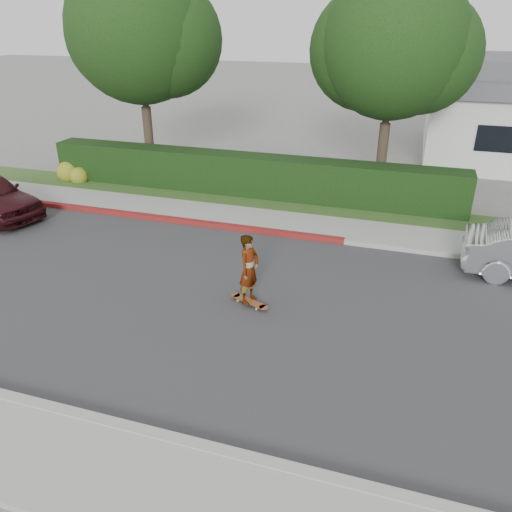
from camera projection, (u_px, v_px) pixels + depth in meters
The scene contains 14 objects.
ground at pixel (272, 311), 11.07m from camera, with size 120.00×120.00×0.00m, color slate.
road at pixel (272, 311), 11.07m from camera, with size 60.00×8.00×0.01m, color #2D2D30.
curb_near at pixel (198, 446), 7.52m from camera, with size 60.00×0.20×0.15m, color #9E9E99.
sidewalk_near at pixel (171, 497), 6.76m from camera, with size 60.00×1.60×0.12m, color gray.
curb_far at pixel (310, 237), 14.55m from camera, with size 60.00×0.20×0.15m, color #9E9E99.
curb_red_section at pixel (156, 218), 15.90m from camera, with size 12.00×0.21×0.15m, color maroon.
sidewalk_far at pixel (316, 226), 15.33m from camera, with size 60.00×1.60×0.12m, color gray.
planting_strip at pixel (326, 209), 16.70m from camera, with size 60.00×1.60×0.10m, color #2D4C1E.
hedge at pixel (246, 176), 17.72m from camera, with size 15.00×1.00×1.50m, color black.
flowering_shrub at pixel (72, 173), 19.40m from camera, with size 1.40×1.00×0.90m.
tree_left at pixel (141, 34), 18.23m from camera, with size 5.99×5.21×8.00m.
tree_center at pixel (394, 48), 16.38m from camera, with size 5.66×4.84×7.44m.
skateboard at pixel (249, 301), 11.28m from camera, with size 1.03×0.58×0.10m.
skateboarder at pixel (249, 269), 10.92m from camera, with size 0.59×0.39×1.61m, color white.
Camera 1 is at (2.50, -9.07, 5.97)m, focal length 35.00 mm.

